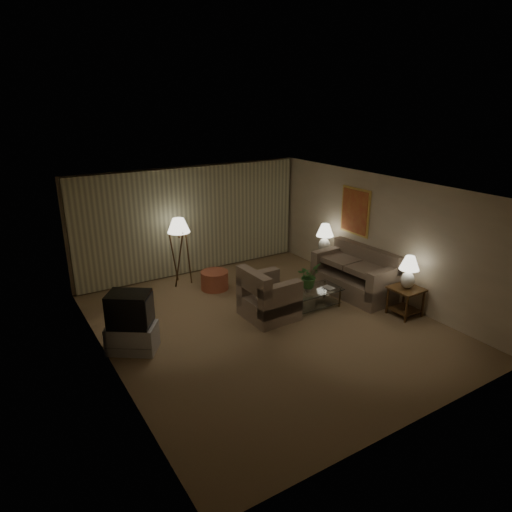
# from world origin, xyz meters

# --- Properties ---
(ground) EXTENTS (7.00, 7.00, 0.00)m
(ground) POSITION_xyz_m (0.00, 0.00, 0.00)
(ground) COLOR olive
(ground) RESTS_ON ground
(room_shell) EXTENTS (6.04, 7.02, 2.72)m
(room_shell) POSITION_xyz_m (0.02, 1.51, 1.75)
(room_shell) COLOR beige
(room_shell) RESTS_ON ground
(sofa) EXTENTS (2.02, 1.19, 0.84)m
(sofa) POSITION_xyz_m (2.50, 0.20, 0.42)
(sofa) COLOR gray
(sofa) RESTS_ON ground
(armchair) EXTENTS (1.05, 1.00, 0.84)m
(armchair) POSITION_xyz_m (0.22, 0.25, 0.42)
(armchair) COLOR gray
(armchair) RESTS_ON ground
(side_table_near) EXTENTS (0.59, 0.59, 0.60)m
(side_table_near) POSITION_xyz_m (2.65, -1.15, 0.42)
(side_table_near) COLOR #3B2210
(side_table_near) RESTS_ON ground
(side_table_far) EXTENTS (0.48, 0.40, 0.60)m
(side_table_far) POSITION_xyz_m (2.65, 1.45, 0.40)
(side_table_far) COLOR #3B2210
(side_table_far) RESTS_ON ground
(table_lamp_near) EXTENTS (0.40, 0.40, 0.69)m
(table_lamp_near) POSITION_xyz_m (2.65, -1.15, 1.00)
(table_lamp_near) COLOR silver
(table_lamp_near) RESTS_ON side_table_near
(table_lamp_far) EXTENTS (0.43, 0.43, 0.74)m
(table_lamp_far) POSITION_xyz_m (2.65, 1.45, 1.04)
(table_lamp_far) COLOR silver
(table_lamp_far) RESTS_ON side_table_far
(coffee_table) EXTENTS (1.19, 0.65, 0.41)m
(coffee_table) POSITION_xyz_m (1.25, 0.10, 0.28)
(coffee_table) COLOR silver
(coffee_table) RESTS_ON ground
(tv_cabinet) EXTENTS (1.34, 1.32, 0.50)m
(tv_cabinet) POSITION_xyz_m (-2.55, 0.43, 0.25)
(tv_cabinet) COLOR #B3B3B5
(tv_cabinet) RESTS_ON ground
(crt_tv) EXTENTS (1.19, 1.18, 0.61)m
(crt_tv) POSITION_xyz_m (-2.55, 0.43, 0.80)
(crt_tv) COLOR black
(crt_tv) RESTS_ON tv_cabinet
(floor_lamp) EXTENTS (0.53, 0.53, 1.62)m
(floor_lamp) POSITION_xyz_m (-0.60, 2.83, 0.85)
(floor_lamp) COLOR #3B2210
(floor_lamp) RESTS_ON ground
(ottoman) EXTENTS (0.65, 0.65, 0.43)m
(ottoman) POSITION_xyz_m (-0.06, 2.13, 0.21)
(ottoman) COLOR #AF543B
(ottoman) RESTS_ON ground
(vase) EXTENTS (0.19, 0.19, 0.16)m
(vase) POSITION_xyz_m (1.10, 0.10, 0.49)
(vase) COLOR white
(vase) RESTS_ON coffee_table
(flowers) EXTENTS (0.58, 0.54, 0.52)m
(flowers) POSITION_xyz_m (1.10, 0.10, 0.83)
(flowers) COLOR #3C7835
(flowers) RESTS_ON vase
(book) EXTENTS (0.21, 0.26, 0.02)m
(book) POSITION_xyz_m (1.50, -0.00, 0.42)
(book) COLOR olive
(book) RESTS_ON coffee_table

